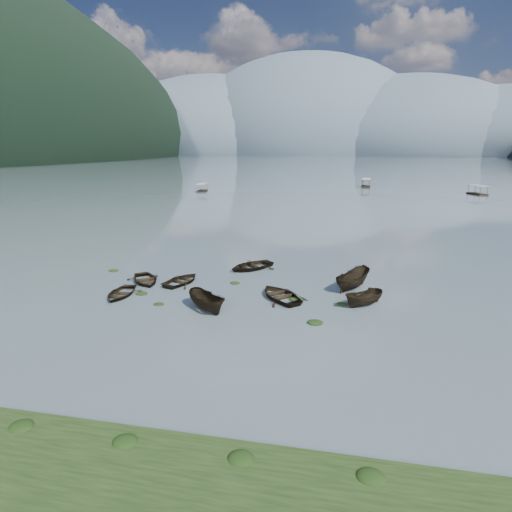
% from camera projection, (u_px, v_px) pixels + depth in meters
% --- Properties ---
extents(ground_plane, '(2400.00, 2400.00, 0.00)m').
position_uv_depth(ground_plane, '(224.00, 327.00, 28.03)').
color(ground_plane, '#526066').
extents(near_shore, '(60.00, 6.00, 0.50)m').
position_uv_depth(near_shore, '(123.00, 487.00, 14.75)').
color(near_shore, black).
rests_on(near_shore, ground).
extents(haze_mtn_a, '(520.00, 520.00, 280.00)m').
position_uv_depth(haze_mtn_a, '(218.00, 154.00, 928.93)').
color(haze_mtn_a, '#475666').
rests_on(haze_mtn_a, ground).
extents(haze_mtn_b, '(520.00, 520.00, 340.00)m').
position_uv_depth(haze_mtn_b, '(305.00, 154.00, 892.44)').
color(haze_mtn_b, '#475666').
rests_on(haze_mtn_b, ground).
extents(haze_mtn_c, '(520.00, 520.00, 260.00)m').
position_uv_depth(haze_mtn_c, '(398.00, 155.00, 855.95)').
color(haze_mtn_c, '#475666').
rests_on(haze_mtn_c, ground).
extents(haze_mtn_d, '(520.00, 520.00, 220.00)m').
position_uv_depth(haze_mtn_d, '(489.00, 155.00, 823.10)').
color(haze_mtn_d, '#475666').
rests_on(haze_mtn_d, ground).
extents(rowboat_0, '(3.09, 4.16, 0.83)m').
position_uv_depth(rowboat_0, '(121.00, 296.00, 33.98)').
color(rowboat_0, black).
rests_on(rowboat_0, ground).
extents(rowboat_1, '(4.21, 4.98, 0.88)m').
position_uv_depth(rowboat_1, '(182.00, 283.00, 37.27)').
color(rowboat_1, black).
rests_on(rowboat_1, ground).
extents(rowboat_2, '(4.35, 4.08, 1.68)m').
position_uv_depth(rowboat_2, '(207.00, 310.00, 30.99)').
color(rowboat_2, black).
rests_on(rowboat_2, ground).
extents(rowboat_3, '(5.65, 5.85, 0.99)m').
position_uv_depth(rowboat_3, '(280.00, 298.00, 33.45)').
color(rowboat_3, black).
rests_on(rowboat_3, ground).
extents(rowboat_5, '(3.79, 3.51, 1.45)m').
position_uv_depth(rowboat_5, '(363.00, 305.00, 31.87)').
color(rowboat_5, black).
rests_on(rowboat_5, ground).
extents(rowboat_6, '(5.09, 5.33, 0.90)m').
position_uv_depth(rowboat_6, '(145.00, 282.00, 37.44)').
color(rowboat_6, black).
rests_on(rowboat_6, ground).
extents(rowboat_7, '(6.01, 6.10, 1.03)m').
position_uv_depth(rowboat_7, '(251.00, 269.00, 41.65)').
color(rowboat_7, black).
rests_on(rowboat_7, ground).
extents(rowboat_8, '(4.04, 5.03, 1.85)m').
position_uv_depth(rowboat_8, '(352.00, 288.00, 35.92)').
color(rowboat_8, black).
rests_on(rowboat_8, ground).
extents(weed_clump_0, '(1.07, 0.87, 0.23)m').
position_uv_depth(weed_clump_0, '(141.00, 294.00, 34.37)').
color(weed_clump_0, black).
rests_on(weed_clump_0, ground).
extents(weed_clump_1, '(0.89, 0.71, 0.19)m').
position_uv_depth(weed_clump_1, '(159.00, 305.00, 32.06)').
color(weed_clump_1, black).
rests_on(weed_clump_1, ground).
extents(weed_clump_2, '(1.17, 0.93, 0.25)m').
position_uv_depth(weed_clump_2, '(315.00, 323.00, 28.63)').
color(weed_clump_2, black).
rests_on(weed_clump_2, ground).
extents(weed_clump_3, '(0.88, 0.74, 0.20)m').
position_uv_depth(weed_clump_3, '(342.00, 305.00, 32.05)').
color(weed_clump_3, black).
rests_on(weed_clump_3, ground).
extents(weed_clump_4, '(1.27, 1.01, 0.26)m').
position_uv_depth(weed_clump_4, '(297.00, 300.00, 32.94)').
color(weed_clump_4, black).
rests_on(weed_clump_4, ground).
extents(weed_clump_5, '(1.04, 0.84, 0.22)m').
position_uv_depth(weed_clump_5, '(113.00, 271.00, 40.83)').
color(weed_clump_5, black).
rests_on(weed_clump_5, ground).
extents(weed_clump_6, '(0.95, 0.79, 0.20)m').
position_uv_depth(weed_clump_6, '(235.00, 283.00, 37.10)').
color(weed_clump_6, black).
rests_on(weed_clump_6, ground).
extents(weed_clump_7, '(0.97, 0.78, 0.21)m').
position_uv_depth(weed_clump_7, '(352.00, 275.00, 39.57)').
color(weed_clump_7, black).
rests_on(weed_clump_7, ground).
extents(pontoon_left, '(3.22, 6.08, 2.22)m').
position_uv_depth(pontoon_left, '(202.00, 191.00, 117.25)').
color(pontoon_left, black).
rests_on(pontoon_left, ground).
extents(pontoon_centre, '(3.50, 7.08, 2.62)m').
position_uv_depth(pontoon_centre, '(366.00, 187.00, 130.53)').
color(pontoon_centre, black).
rests_on(pontoon_centre, ground).
extents(pontoon_right, '(4.08, 6.66, 2.38)m').
position_uv_depth(pontoon_right, '(477.00, 195.00, 109.29)').
color(pontoon_right, black).
rests_on(pontoon_right, ground).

